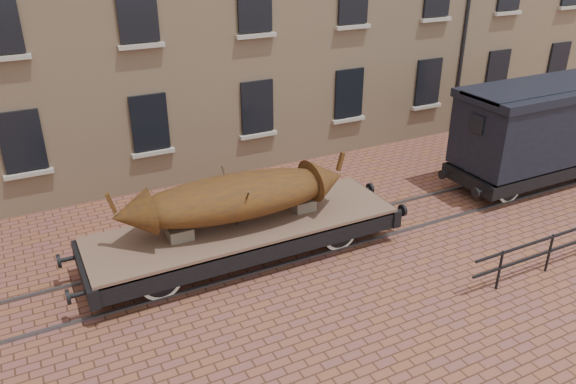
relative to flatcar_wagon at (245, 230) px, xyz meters
name	(u,v)px	position (x,y,z in m)	size (l,w,h in m)	color
ground	(302,243)	(1.60, 0.00, -0.80)	(90.00, 90.00, 0.00)	brown
rail_track	(302,242)	(1.60, 0.00, -0.77)	(30.00, 1.52, 0.06)	#59595E
flatcar_wagon	(245,230)	(0.00, 0.00, 0.00)	(8.49, 2.30, 1.28)	brown
iron_boat	(236,197)	(-0.19, 0.00, 0.95)	(5.79, 1.80, 1.42)	#5A330E
goods_van	(541,123)	(9.89, 0.00, 1.21)	(6.21, 2.26, 3.21)	black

